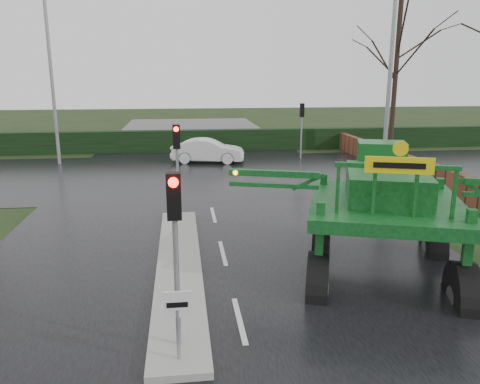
{
  "coord_description": "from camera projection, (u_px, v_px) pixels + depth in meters",
  "views": [
    {
      "loc": [
        -1.15,
        -9.12,
        5.17
      ],
      "look_at": [
        0.46,
        3.57,
        2.0
      ],
      "focal_mm": 35.0,
      "sensor_mm": 36.0,
      "label": 1
    }
  ],
  "objects": [
    {
      "name": "ground",
      "position": [
        239.0,
        321.0,
        10.17
      ],
      "size": [
        140.0,
        140.0,
        0.0
      ],
      "primitive_type": "plane",
      "color": "black",
      "rests_on": "ground"
    },
    {
      "name": "road_main",
      "position": [
        210.0,
        202.0,
        19.79
      ],
      "size": [
        14.0,
        80.0,
        0.02
      ],
      "primitive_type": "cube",
      "color": "black",
      "rests_on": "ground"
    },
    {
      "name": "road_cross",
      "position": [
        203.0,
        173.0,
        25.57
      ],
      "size": [
        80.0,
        12.0,
        0.02
      ],
      "primitive_type": "cube",
      "color": "black",
      "rests_on": "ground"
    },
    {
      "name": "median_island",
      "position": [
        179.0,
        266.0,
        12.88
      ],
      "size": [
        1.2,
        10.0,
        0.16
      ],
      "primitive_type": "cube",
      "color": "gray",
      "rests_on": "ground"
    },
    {
      "name": "hedge_row",
      "position": [
        197.0,
        141.0,
        33.1
      ],
      "size": [
        44.0,
        0.9,
        1.5
      ],
      "primitive_type": "cube",
      "color": "black",
      "rests_on": "ground"
    },
    {
      "name": "brick_wall",
      "position": [
        387.0,
        159.0,
        26.71
      ],
      "size": [
        0.4,
        20.0,
        1.2
      ],
      "primitive_type": "cube",
      "color": "#592D1E",
      "rests_on": "ground"
    },
    {
      "name": "keep_left_sign",
      "position": [
        178.0,
        314.0,
        8.31
      ],
      "size": [
        0.5,
        0.07,
        1.35
      ],
      "color": "gray",
      "rests_on": "ground"
    },
    {
      "name": "traffic_signal_near",
      "position": [
        175.0,
        224.0,
        8.41
      ],
      "size": [
        0.26,
        0.33,
        3.52
      ],
      "color": "gray",
      "rests_on": "ground"
    },
    {
      "name": "traffic_signal_mid",
      "position": [
        177.0,
        151.0,
        16.6
      ],
      "size": [
        0.26,
        0.33,
        3.52
      ],
      "color": "gray",
      "rests_on": "ground"
    },
    {
      "name": "traffic_signal_far",
      "position": [
        302.0,
        118.0,
        29.6
      ],
      "size": [
        0.26,
        0.33,
        3.52
      ],
      "rotation": [
        0.0,
        0.0,
        3.14
      ],
      "color": "gray",
      "rests_on": "ground"
    },
    {
      "name": "street_light_right",
      "position": [
        385.0,
        58.0,
        21.28
      ],
      "size": [
        3.85,
        0.3,
        10.0
      ],
      "color": "gray",
      "rests_on": "ground"
    },
    {
      "name": "street_light_left_far",
      "position": [
        56.0,
        62.0,
        26.98
      ],
      "size": [
        3.85,
        0.3,
        10.0
      ],
      "color": "gray",
      "rests_on": "ground"
    },
    {
      "name": "tree_right_far",
      "position": [
        397.0,
        55.0,
        30.41
      ],
      "size": [
        7.0,
        7.0,
        12.05
      ],
      "color": "black",
      "rests_on": "ground"
    },
    {
      "name": "crop_sprayer",
      "position": [
        321.0,
        200.0,
        11.39
      ],
      "size": [
        8.07,
        6.21,
        4.72
      ],
      "rotation": [
        0.0,
        0.0,
        -0.32
      ],
      "color": "black",
      "rests_on": "ground"
    },
    {
      "name": "white_sedan",
      "position": [
        208.0,
        163.0,
        28.81
      ],
      "size": [
        4.61,
        2.29,
        1.45
      ],
      "primitive_type": "imported",
      "rotation": [
        0.0,
        0.0,
        1.39
      ],
      "color": "white",
      "rests_on": "ground"
    }
  ]
}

